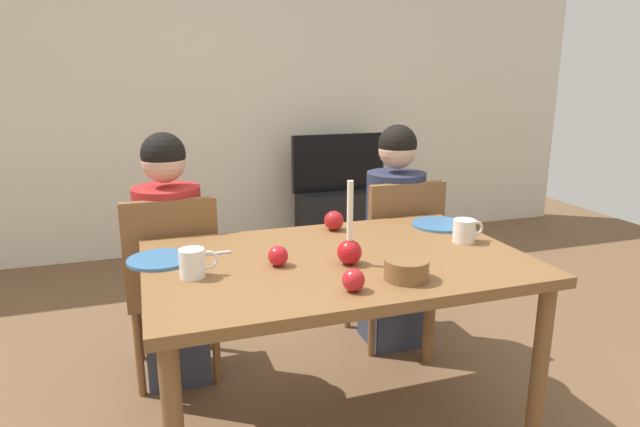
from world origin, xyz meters
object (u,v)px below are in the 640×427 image
Objects in this scene: person_left_child at (171,264)px; mug_left at (193,263)px; dining_table at (337,278)px; apple_by_right_mug at (353,280)px; person_right_child at (394,241)px; tv_stand at (338,218)px; apple_by_left_plate at (334,221)px; chair_right at (397,253)px; tv at (339,163)px; candle_centerpiece at (350,247)px; apple_near_candle at (278,256)px; plate_left at (160,260)px; mug_right at (465,231)px; plate_right at (440,225)px; chair_left at (173,278)px; bowl_walnuts at (406,269)px.

person_left_child reaches higher than mug_left.
dining_table is at bearing 3.75° from mug_left.
person_right_child is at bearing 57.17° from apple_by_right_mug.
tv_stand is 7.47× the size of apple_by_left_plate.
chair_right is 1.73m from tv.
person_left_child is at bearing 129.16° from candle_centerpiece.
apple_by_left_plate is at bearing 46.69° from apple_near_candle.
person_right_child is 1.05m from apple_near_candle.
chair_right is 3.81× the size of plate_left.
mug_left is at bearing 174.87° from candle_centerpiece.
mug_right is at bearing -97.61° from tv_stand.
tv_stand is 8.67× the size of apple_by_right_mug.
mug_right reaches higher than apple_near_candle.
plate_right is 1.92× the size of mug_left.
apple_by_left_plate is (-0.75, -1.96, 0.08)m from tv.
apple_near_candle and apple_by_right_mug have the same top height.
mug_left is 0.74m from apple_by_left_plate.
chair_left is 1.13m from person_right_child.
person_left_child is 0.96m from candle_centerpiece.
apple_by_right_mug is (-0.18, -0.66, -0.01)m from apple_by_left_plate.
chair_right is 6.82× the size of mug_left.
mug_left reaches higher than plate_right.
plate_right is 1.16m from mug_left.
chair_left is at bearing 180.00° from chair_right.
apple_by_left_plate is (-0.44, -0.29, 0.22)m from person_right_child.
chair_left is 6.69× the size of mug_right.
chair_right is 1.29m from mug_left.
dining_table is 0.65m from plate_right.
apple_near_candle reaches higher than bowl_walnuts.
plate_right is 0.87m from apple_near_candle.
person_left_child is 2.20m from tv.
apple_by_right_mug is (0.47, -0.28, -0.01)m from mug_left.
candle_centerpiece is 1.30× the size of plate_left.
plate_left is 0.75m from apple_by_right_mug.
person_left_child is 1.13m from person_right_child.
person_right_child is 0.58m from apple_by_left_plate.
tv reaches higher than apple_by_left_plate.
person_right_child is 1.69m from tv.
candle_centerpiece is at bearing -50.84° from person_left_child.
bowl_walnuts is at bearing -105.62° from tv_stand.
person_right_child is 4.96× the size of plate_left.
apple_by_left_plate is (-0.45, 0.33, -0.00)m from mug_right.
dining_table is 18.98× the size of apple_by_right_mug.
tv reaches higher than apple_by_right_mug.
person_left_child is 1.11m from apple_by_right_mug.
chair_right is 0.07m from person_right_child.
plate_right is at bearing -84.75° from person_right_child.
plate_left reaches higher than tv_stand.
dining_table is 0.84m from chair_right.
plate_left is 0.93× the size of plate_right.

